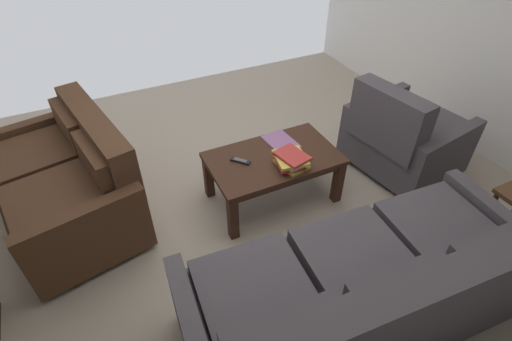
# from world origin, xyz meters

# --- Properties ---
(ground_plane) EXTENTS (4.87, 4.86, 0.01)m
(ground_plane) POSITION_xyz_m (0.00, 0.00, -0.00)
(ground_plane) COLOR tan
(wall_left) EXTENTS (0.12, 4.86, 2.51)m
(wall_left) POSITION_xyz_m (-2.43, 0.00, 1.25)
(wall_left) COLOR white
(wall_left) RESTS_ON ground
(sofa_main) EXTENTS (2.11, 0.98, 0.84)m
(sofa_main) POSITION_xyz_m (-0.14, 1.31, 0.37)
(sofa_main) COLOR black
(sofa_main) RESTS_ON ground
(loveseat_near) EXTENTS (1.09, 1.52, 0.86)m
(loveseat_near) POSITION_xyz_m (1.30, -0.45, 0.37)
(loveseat_near) COLOR black
(loveseat_near) RESTS_ON ground
(coffee_table) EXTENTS (1.04, 0.62, 0.44)m
(coffee_table) POSITION_xyz_m (-0.21, 0.04, 0.37)
(coffee_table) COLOR #3D2316
(coffee_table) RESTS_ON ground
(armchair_side) EXTENTS (0.95, 1.00, 0.89)m
(armchair_side) POSITION_xyz_m (-1.44, 0.18, 0.37)
(armchair_side) COLOR black
(armchair_side) RESTS_ON ground
(book_stack) EXTENTS (0.26, 0.29, 0.11)m
(book_stack) POSITION_xyz_m (-0.28, 0.20, 0.50)
(book_stack) COLOR #E0CC4C
(book_stack) RESTS_ON coffee_table
(tv_remote) EXTENTS (0.14, 0.15, 0.02)m
(tv_remote) POSITION_xyz_m (0.05, -0.01, 0.45)
(tv_remote) COLOR black
(tv_remote) RESTS_ON coffee_table
(loose_magazine) EXTENTS (0.24, 0.32, 0.01)m
(loose_magazine) POSITION_xyz_m (-0.36, -0.11, 0.45)
(loose_magazine) COLOR #996699
(loose_magazine) RESTS_ON coffee_table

